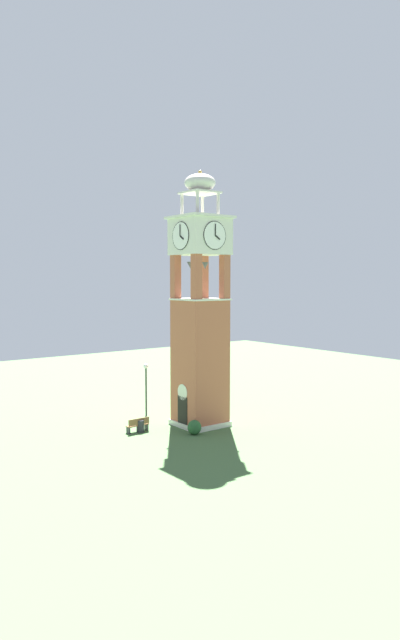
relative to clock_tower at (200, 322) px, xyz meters
The scene contains 6 objects.
ground 7.31m from the clock_tower, 90.21° to the left, with size 80.00×80.00×0.00m, color #476B3D.
clock_tower is the anchor object (origin of this frame).
park_bench 8.19m from the clock_tower, 104.58° to the right, with size 0.47×1.61×0.95m.
lamp_post 6.68m from the clock_tower, 160.95° to the right, with size 0.36×0.36×3.98m.
trash_bin 8.18m from the clock_tower, 104.20° to the right, with size 0.52×0.52×0.80m, color #2D2D33.
shrub_near_entry 7.24m from the clock_tower, 45.75° to the right, with size 0.92×0.92×0.98m, color #28562D.
Camera 1 is at (31.03, -23.46, 10.23)m, focal length 31.44 mm.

